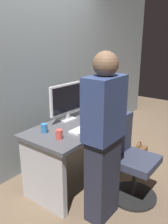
{
  "coord_description": "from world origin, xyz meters",
  "views": [
    {
      "loc": [
        -2.1,
        -1.63,
        1.76
      ],
      "look_at": [
        0.0,
        -0.05,
        0.91
      ],
      "focal_mm": 38.03,
      "sensor_mm": 36.0,
      "label": 1
    }
  ],
  "objects_px": {
    "mouse": "(99,120)",
    "handbag": "(138,158)",
    "book_stack": "(91,107)",
    "monitor": "(67,100)",
    "cell_phone": "(118,115)",
    "cup_by_monitor": "(44,128)",
    "cup_near_keyboard": "(59,134)",
    "person_at_desk": "(104,140)",
    "keyboard": "(85,128)",
    "office_chair": "(131,162)",
    "desk": "(81,141)"
  },
  "relations": [
    {
      "from": "mouse",
      "to": "cell_phone",
      "type": "bearing_deg",
      "value": -10.01
    },
    {
      "from": "person_at_desk",
      "to": "book_stack",
      "type": "xyz_separation_m",
      "value": [
        0.86,
        0.74,
        -0.02
      ]
    },
    {
      "from": "monitor",
      "to": "cell_phone",
      "type": "height_order",
      "value": "monitor"
    },
    {
      "from": "mouse",
      "to": "handbag",
      "type": "relative_size",
      "value": 0.26
    },
    {
      "from": "keyboard",
      "to": "cell_phone",
      "type": "xyz_separation_m",
      "value": [
        0.64,
        -0.07,
        -0.01
      ]
    },
    {
      "from": "cup_by_monitor",
      "to": "book_stack",
      "type": "height_order",
      "value": "book_stack"
    },
    {
      "from": "book_stack",
      "to": "cell_phone",
      "type": "relative_size",
      "value": 1.62
    },
    {
      "from": "office_chair",
      "to": "monitor",
      "type": "relative_size",
      "value": 1.74
    },
    {
      "from": "cup_near_keyboard",
      "to": "handbag",
      "type": "xyz_separation_m",
      "value": [
        1.19,
        -0.35,
        -0.67
      ]
    },
    {
      "from": "keyboard",
      "to": "cup_by_monitor",
      "type": "height_order",
      "value": "cup_by_monitor"
    },
    {
      "from": "mouse",
      "to": "book_stack",
      "type": "relative_size",
      "value": 0.43
    },
    {
      "from": "office_chair",
      "to": "handbag",
      "type": "height_order",
      "value": "office_chair"
    },
    {
      "from": "office_chair",
      "to": "cup_by_monitor",
      "type": "bearing_deg",
      "value": 123.53
    },
    {
      "from": "mouse",
      "to": "cup_by_monitor",
      "type": "height_order",
      "value": "cup_by_monitor"
    },
    {
      "from": "monitor",
      "to": "cell_phone",
      "type": "xyz_separation_m",
      "value": [
        0.55,
        -0.41,
        -0.25
      ]
    },
    {
      "from": "book_stack",
      "to": "monitor",
      "type": "bearing_deg",
      "value": 177.03
    },
    {
      "from": "desk",
      "to": "mouse",
      "type": "relative_size",
      "value": 14.22
    },
    {
      "from": "person_at_desk",
      "to": "cup_near_keyboard",
      "type": "xyz_separation_m",
      "value": [
        -0.1,
        0.47,
        -0.03
      ]
    },
    {
      "from": "office_chair",
      "to": "mouse",
      "type": "distance_m",
      "value": 0.63
    },
    {
      "from": "keyboard",
      "to": "person_at_desk",
      "type": "bearing_deg",
      "value": -123.66
    },
    {
      "from": "person_at_desk",
      "to": "cell_phone",
      "type": "relative_size",
      "value": 11.38
    },
    {
      "from": "keyboard",
      "to": "cup_by_monitor",
      "type": "relative_size",
      "value": 4.3
    },
    {
      "from": "person_at_desk",
      "to": "cup_near_keyboard",
      "type": "relative_size",
      "value": 16.5
    },
    {
      "from": "cup_near_keyboard",
      "to": "handbag",
      "type": "bearing_deg",
      "value": -16.55
    },
    {
      "from": "keyboard",
      "to": "cup_by_monitor",
      "type": "distance_m",
      "value": 0.46
    },
    {
      "from": "monitor",
      "to": "cup_near_keyboard",
      "type": "distance_m",
      "value": 0.6
    },
    {
      "from": "person_at_desk",
      "to": "cup_by_monitor",
      "type": "distance_m",
      "value": 0.71
    },
    {
      "from": "handbag",
      "to": "cup_by_monitor",
      "type": "bearing_deg",
      "value": 152.95
    },
    {
      "from": "cup_near_keyboard",
      "to": "book_stack",
      "type": "xyz_separation_m",
      "value": [
        0.95,
        0.28,
        0.01
      ]
    },
    {
      "from": "keyboard",
      "to": "cup_by_monitor",
      "type": "xyz_separation_m",
      "value": [
        -0.36,
        0.28,
        0.04
      ]
    },
    {
      "from": "mouse",
      "to": "cup_near_keyboard",
      "type": "xyz_separation_m",
      "value": [
        -0.67,
        0.04,
        0.03
      ]
    },
    {
      "from": "mouse",
      "to": "book_stack",
      "type": "distance_m",
      "value": 0.43
    },
    {
      "from": "handbag",
      "to": "mouse",
      "type": "bearing_deg",
      "value": 149.08
    },
    {
      "from": "book_stack",
      "to": "cell_phone",
      "type": "xyz_separation_m",
      "value": [
        0.07,
        -0.38,
        -0.06
      ]
    },
    {
      "from": "desk",
      "to": "cup_by_monitor",
      "type": "height_order",
      "value": "cup_by_monitor"
    },
    {
      "from": "keyboard",
      "to": "cell_phone",
      "type": "relative_size",
      "value": 2.99
    },
    {
      "from": "monitor",
      "to": "office_chair",
      "type": "bearing_deg",
      "value": -85.29
    },
    {
      "from": "cell_phone",
      "to": "handbag",
      "type": "height_order",
      "value": "cell_phone"
    },
    {
      "from": "monitor",
      "to": "cell_phone",
      "type": "bearing_deg",
      "value": -36.63
    },
    {
      "from": "keyboard",
      "to": "cell_phone",
      "type": "bearing_deg",
      "value": -5.58
    },
    {
      "from": "keyboard",
      "to": "cup_near_keyboard",
      "type": "relative_size",
      "value": 4.33
    },
    {
      "from": "cell_phone",
      "to": "handbag",
      "type": "distance_m",
      "value": 0.69
    },
    {
      "from": "person_at_desk",
      "to": "monitor",
      "type": "bearing_deg",
      "value": 63.65
    },
    {
      "from": "cup_by_monitor",
      "to": "cell_phone",
      "type": "relative_size",
      "value": 0.69
    },
    {
      "from": "monitor",
      "to": "handbag",
      "type": "bearing_deg",
      "value": -42.69
    },
    {
      "from": "monitor",
      "to": "mouse",
      "type": "bearing_deg",
      "value": -61.06
    },
    {
      "from": "handbag",
      "to": "keyboard",
      "type": "bearing_deg",
      "value": 158.67
    },
    {
      "from": "cup_near_keyboard",
      "to": "monitor",
      "type": "bearing_deg",
      "value": 32.4
    },
    {
      "from": "desk",
      "to": "cell_phone",
      "type": "xyz_separation_m",
      "value": [
        0.54,
        -0.21,
        0.24
      ]
    },
    {
      "from": "mouse",
      "to": "handbag",
      "type": "bearing_deg",
      "value": -30.92
    }
  ]
}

